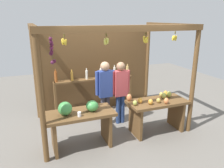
% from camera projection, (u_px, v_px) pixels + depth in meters
% --- Properties ---
extents(ground_plane, '(12.00, 12.00, 0.00)m').
position_uv_depth(ground_plane, '(109.00, 123.00, 5.58)').
color(ground_plane, slate).
rests_on(ground_plane, ground).
extents(market_stall, '(3.35, 2.14, 2.44)m').
position_uv_depth(market_stall, '(102.00, 65.00, 5.60)').
color(market_stall, brown).
rests_on(market_stall, ground).
extents(fruit_counter_left, '(1.36, 0.64, 1.03)m').
position_uv_depth(fruit_counter_left, '(80.00, 119.00, 4.40)').
color(fruit_counter_left, brown).
rests_on(fruit_counter_left, ground).
extents(fruit_counter_right, '(1.36, 0.64, 0.92)m').
position_uv_depth(fruit_counter_right, '(157.00, 108.00, 5.04)').
color(fruit_counter_right, brown).
rests_on(fruit_counter_right, ground).
extents(bottle_shelf_unit, '(2.15, 0.22, 1.33)m').
position_uv_depth(bottle_shelf_unit, '(94.00, 86.00, 5.98)').
color(bottle_shelf_unit, brown).
rests_on(bottle_shelf_unit, ground).
extents(vendor_man, '(0.48, 0.22, 1.59)m').
position_uv_depth(vendor_man, '(105.00, 88.00, 5.25)').
color(vendor_man, '#3D3A46').
rests_on(vendor_man, ground).
extents(vendor_woman, '(0.48, 0.21, 1.57)m').
position_uv_depth(vendor_woman, '(121.00, 88.00, 5.36)').
color(vendor_woman, navy).
rests_on(vendor_woman, ground).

